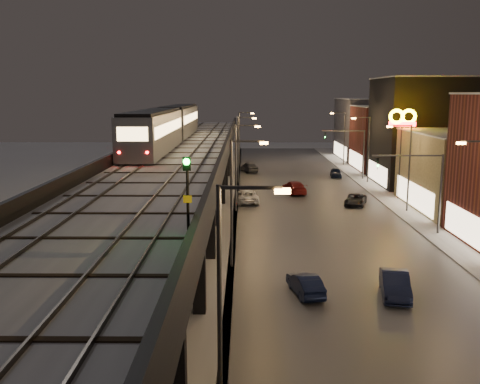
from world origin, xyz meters
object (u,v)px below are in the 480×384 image
object	(u,v)px
car_onc_silver	(395,285)
car_onc_dark	(356,200)
car_mid_silver	(247,197)
car_onc_red	(336,173)
car_near_white	(305,285)
rail_signal	(187,179)
car_far_white	(249,167)
subway_train	(169,125)
car_mid_dark	(294,188)

from	to	relation	value
car_onc_silver	car_onc_dark	xyz separation A→B (m)	(3.07, 26.58, -0.13)
car_mid_silver	car_onc_silver	world-z (taller)	car_onc_silver
car_mid_silver	car_onc_red	size ratio (longest dim) A/B	1.35
car_near_white	car_onc_silver	world-z (taller)	car_onc_silver
car_onc_dark	car_onc_red	bearing A→B (deg)	104.84
car_mid_silver	car_onc_dark	distance (m)	11.96
rail_signal	car_onc_dark	bearing A→B (deg)	68.24
rail_signal	car_mid_silver	distance (m)	38.49
car_near_white	car_far_white	distance (m)	51.46
subway_train	car_mid_dark	world-z (taller)	subway_train
car_far_white	car_onc_dark	distance (m)	27.54
rail_signal	car_mid_dark	distance (m)	44.51
car_near_white	subway_train	bearing A→B (deg)	-79.61
subway_train	car_far_white	world-z (taller)	subway_train
car_mid_dark	car_far_white	bearing A→B (deg)	-83.17
rail_signal	car_mid_dark	world-z (taller)	rail_signal
car_onc_silver	car_onc_dark	world-z (taller)	car_onc_silver
car_mid_dark	car_onc_dark	xyz separation A→B (m)	(6.05, -6.87, -0.14)
car_onc_silver	car_near_white	bearing A→B (deg)	-173.38
rail_signal	car_far_white	distance (m)	61.80
car_near_white	car_onc_silver	size ratio (longest dim) A/B	0.87
car_near_white	car_mid_dark	world-z (taller)	car_mid_dark
rail_signal	car_near_white	xyz separation A→B (m)	(6.00, 9.83, -8.10)
car_mid_dark	car_onc_dark	size ratio (longest dim) A/B	1.18
car_near_white	car_onc_red	size ratio (longest dim) A/B	1.02
car_mid_dark	car_mid_silver	bearing A→B (deg)	33.52
rail_signal	car_onc_red	bearing A→B (deg)	74.42
car_mid_silver	car_far_white	xyz separation A→B (m)	(0.51, 23.65, 0.05)
car_onc_red	car_far_white	bearing A→B (deg)	163.79
subway_train	car_onc_dark	size ratio (longest dim) A/B	9.07
subway_train	car_onc_silver	distance (m)	36.36
car_mid_dark	subway_train	bearing A→B (deg)	0.90
car_far_white	car_onc_red	xyz separation A→B (m)	(12.59, -5.10, -0.12)
subway_train	car_far_white	size ratio (longest dim) A/B	8.84
rail_signal	car_mid_silver	bearing A→B (deg)	86.13
car_mid_dark	car_near_white	bearing A→B (deg)	76.49
subway_train	car_near_white	xyz separation A→B (m)	(12.40, -30.46, -7.91)
subway_train	car_near_white	world-z (taller)	subway_train
car_far_white	car_onc_dark	xyz separation A→B (m)	(11.36, -25.09, -0.16)
car_mid_dark	car_onc_red	bearing A→B (deg)	-128.43
rail_signal	car_near_white	world-z (taller)	rail_signal
subway_train	rail_signal	bearing A→B (deg)	-80.97
rail_signal	car_near_white	distance (m)	14.08
car_onc_dark	car_mid_silver	bearing A→B (deg)	-168.57
car_mid_silver	car_mid_dark	world-z (taller)	car_mid_dark
rail_signal	car_onc_dark	distance (m)	39.73
subway_train	car_mid_silver	distance (m)	12.20
car_onc_dark	car_far_white	bearing A→B (deg)	132.72
car_onc_dark	rail_signal	bearing A→B (deg)	-93.40
subway_train	car_far_white	distance (m)	24.23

